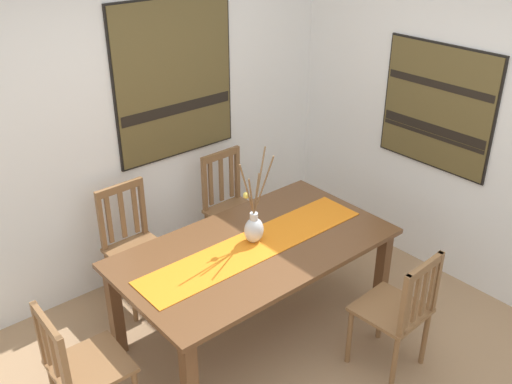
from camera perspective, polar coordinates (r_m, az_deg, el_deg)
ground_plane at (r=4.09m, az=4.38°, el=-18.06°), size 6.40×6.40×0.03m
wall_back at (r=4.63m, az=-11.40°, el=7.40°), size 6.40×0.12×2.70m
wall_side at (r=4.67m, az=21.66°, el=6.13°), size 0.12×6.40×2.70m
dining_table at (r=4.05m, az=-0.09°, el=-6.40°), size 1.91×1.05×0.74m
table_runner at (r=3.99m, az=-0.09°, el=-5.26°), size 1.76×0.36×0.01m
centerpiece_vase at (r=3.97m, az=-0.22°, el=-3.37°), size 0.30×0.18×0.67m
chair_0 at (r=4.98m, az=-2.42°, el=-1.43°), size 0.43×0.43×0.96m
chair_1 at (r=3.94m, az=13.87°, el=-11.23°), size 0.44×0.44×0.91m
chair_2 at (r=3.61m, az=-16.81°, el=-16.22°), size 0.43×0.43×0.90m
chair_3 at (r=4.56m, az=-11.91°, el=-5.08°), size 0.43×0.43×0.96m
painting_on_back_wall at (r=4.65m, az=-8.02°, el=10.88°), size 1.07×0.05×1.26m
painting_on_side_wall at (r=4.77m, az=17.43°, el=7.97°), size 0.05×0.98×0.99m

